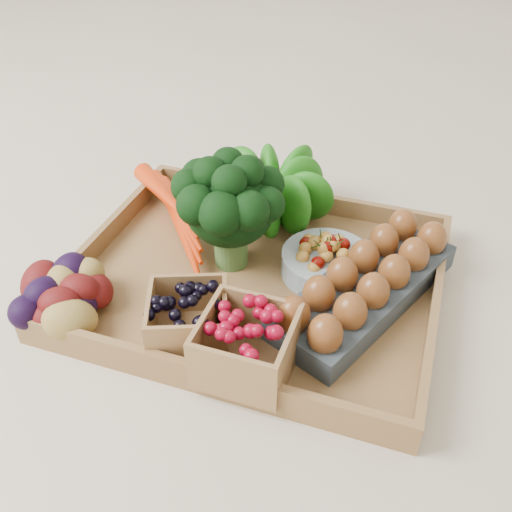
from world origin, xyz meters
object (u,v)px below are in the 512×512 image
(egg_carton, at_px, (365,292))
(cherry_bowl, at_px, (326,263))
(tray, at_px, (256,282))
(broccoli, at_px, (230,227))

(egg_carton, bearing_deg, cherry_bowl, 169.37)
(tray, relative_size, egg_carton, 1.66)
(broccoli, xyz_separation_m, cherry_bowl, (0.15, 0.02, -0.05))
(cherry_bowl, bearing_deg, egg_carton, -33.79)
(broccoli, bearing_deg, egg_carton, -6.00)
(cherry_bowl, distance_m, egg_carton, 0.08)
(tray, distance_m, cherry_bowl, 0.11)
(broccoli, bearing_deg, tray, -27.16)
(tray, bearing_deg, cherry_bowl, 26.62)
(tray, xyz_separation_m, egg_carton, (0.17, 0.00, 0.03))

